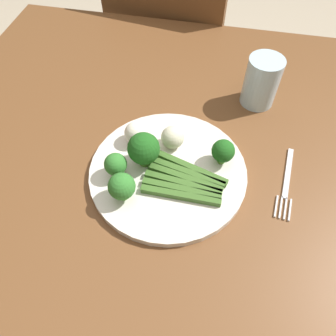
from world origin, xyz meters
name	(u,v)px	position (x,y,z in m)	size (l,w,h in m)	color
ground_plane	(175,275)	(0.00, 0.00, -0.01)	(6.00, 6.00, 0.02)	#B7A88E
dining_table	(181,185)	(0.00, 0.00, 0.63)	(1.13, 0.97, 0.73)	brown
chair	(172,59)	(0.14, -0.62, 0.50)	(0.45, 0.45, 0.87)	brown
plate	(168,172)	(0.02, 0.05, 0.74)	(0.29, 0.29, 0.01)	silver
asparagus_bundle	(185,181)	(-0.02, 0.07, 0.75)	(0.15, 0.10, 0.01)	#3D6626
broccoli_back_right	(223,151)	(-0.08, 0.01, 0.78)	(0.04, 0.04, 0.05)	#4C7F2B
broccoli_back	(116,165)	(0.11, 0.08, 0.78)	(0.04, 0.04, 0.05)	#609E3D
broccoli_front	(122,187)	(0.08, 0.12, 0.78)	(0.05, 0.05, 0.06)	#609E3D
broccoli_outer_edge	(144,149)	(0.07, 0.04, 0.79)	(0.06, 0.06, 0.07)	#4C7F2B
cauliflower_right	(173,137)	(0.02, -0.01, 0.77)	(0.05, 0.05, 0.05)	beige
cauliflower_near_center	(136,133)	(0.10, -0.01, 0.77)	(0.04, 0.04, 0.04)	white
fork	(286,182)	(-0.20, 0.02, 0.73)	(0.04, 0.17, 0.00)	silver
water_glass	(261,82)	(-0.14, -0.19, 0.79)	(0.07, 0.07, 0.11)	silver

